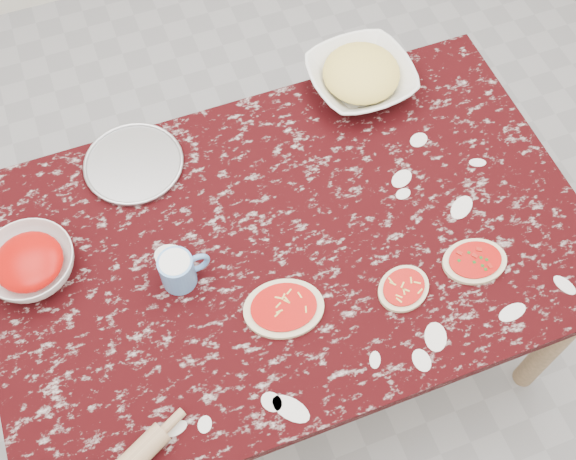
{
  "coord_description": "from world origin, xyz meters",
  "views": [
    {
      "loc": [
        -0.32,
        -0.85,
        2.41
      ],
      "look_at": [
        0.0,
        0.0,
        0.8
      ],
      "focal_mm": 44.1,
      "sensor_mm": 36.0,
      "label": 1
    }
  ],
  "objects_px": {
    "sauce_bowl": "(31,264)",
    "cheese_bowl": "(361,78)",
    "pizza_tray": "(134,164)",
    "worktable": "(288,254)",
    "flour_mug": "(179,270)"
  },
  "relations": [
    {
      "from": "pizza_tray",
      "to": "flour_mug",
      "type": "relative_size",
      "value": 2.06
    },
    {
      "from": "pizza_tray",
      "to": "sauce_bowl",
      "type": "height_order",
      "value": "sauce_bowl"
    },
    {
      "from": "pizza_tray",
      "to": "cheese_bowl",
      "type": "xyz_separation_m",
      "value": [
        0.72,
        0.04,
        0.03
      ]
    },
    {
      "from": "worktable",
      "to": "flour_mug",
      "type": "relative_size",
      "value": 11.95
    },
    {
      "from": "worktable",
      "to": "pizza_tray",
      "type": "xyz_separation_m",
      "value": [
        -0.32,
        0.38,
        0.09
      ]
    },
    {
      "from": "sauce_bowl",
      "to": "cheese_bowl",
      "type": "xyz_separation_m",
      "value": [
        1.04,
        0.27,
        0.0
      ]
    },
    {
      "from": "worktable",
      "to": "cheese_bowl",
      "type": "xyz_separation_m",
      "value": [
        0.39,
        0.42,
        0.12
      ]
    },
    {
      "from": "sauce_bowl",
      "to": "pizza_tray",
      "type": "bearing_deg",
      "value": 35.55
    },
    {
      "from": "pizza_tray",
      "to": "flour_mug",
      "type": "distance_m",
      "value": 0.4
    },
    {
      "from": "pizza_tray",
      "to": "cheese_bowl",
      "type": "bearing_deg",
      "value": 3.31
    },
    {
      "from": "worktable",
      "to": "cheese_bowl",
      "type": "relative_size",
      "value": 5.18
    },
    {
      "from": "worktable",
      "to": "sauce_bowl",
      "type": "distance_m",
      "value": 0.68
    },
    {
      "from": "worktable",
      "to": "flour_mug",
      "type": "bearing_deg",
      "value": -177.33
    },
    {
      "from": "pizza_tray",
      "to": "cheese_bowl",
      "type": "relative_size",
      "value": 0.89
    },
    {
      "from": "pizza_tray",
      "to": "flour_mug",
      "type": "height_order",
      "value": "flour_mug"
    }
  ]
}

